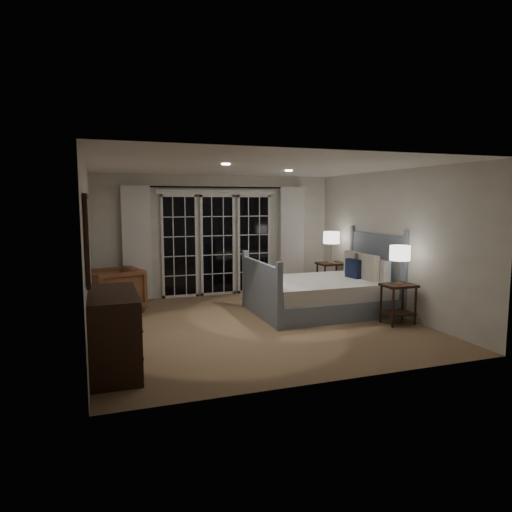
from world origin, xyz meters
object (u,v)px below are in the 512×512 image
object	(u,v)px
nightstand_right	(331,274)
lamp_right	(331,238)
nightstand_left	(398,298)
lamp_left	(400,253)
dresser	(114,331)
bed	(324,293)
armchair	(116,290)

from	to	relation	value
nightstand_right	lamp_right	bearing A→B (deg)	-153.43
nightstand_left	lamp_right	bearing A→B (deg)	89.00
nightstand_right	lamp_left	distance (m)	2.43
nightstand_right	lamp_right	xyz separation A→B (m)	(-0.00, -0.00, 0.75)
nightstand_left	dresser	size ratio (longest dim) A/B	0.50
bed	armchair	xyz separation A→B (m)	(-3.51, 1.23, 0.05)
nightstand_left	armchair	bearing A→B (deg)	151.03
bed	nightstand_left	world-z (taller)	bed
nightstand_right	armchair	xyz separation A→B (m)	(-4.29, 0.03, -0.07)
nightstand_right	armchair	size ratio (longest dim) A/B	0.81
lamp_right	armchair	xyz separation A→B (m)	(-4.29, 0.03, -0.82)
nightstand_right	dresser	xyz separation A→B (m)	(-4.42, -2.94, 0.00)
lamp_right	nightstand_left	bearing A→B (deg)	-91.00
bed	armchair	distance (m)	3.72
nightstand_left	lamp_right	size ratio (longest dim) A/B	1.01
lamp_right	dresser	bearing A→B (deg)	-146.42
bed	dresser	bearing A→B (deg)	-154.53
bed	dresser	size ratio (longest dim) A/B	1.80
nightstand_left	bed	bearing A→B (deg)	123.32
lamp_left	bed	bearing A→B (deg)	123.32
nightstand_right	dresser	distance (m)	5.31
nightstand_right	lamp_left	size ratio (longest dim) A/B	1.13
bed	lamp_right	size ratio (longest dim) A/B	3.64
lamp_left	lamp_right	distance (m)	2.33
bed	lamp_right	bearing A→B (deg)	56.99
bed	nightstand_right	distance (m)	1.44
nightstand_left	lamp_left	world-z (taller)	lamp_left
nightstand_left	lamp_left	size ratio (longest dim) A/B	1.05
lamp_right	lamp_left	bearing A→B (deg)	-91.00
lamp_left	armchair	world-z (taller)	lamp_left
armchair	dresser	xyz separation A→B (m)	(-0.13, -2.96, 0.07)
lamp_left	nightstand_right	bearing A→B (deg)	89.00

